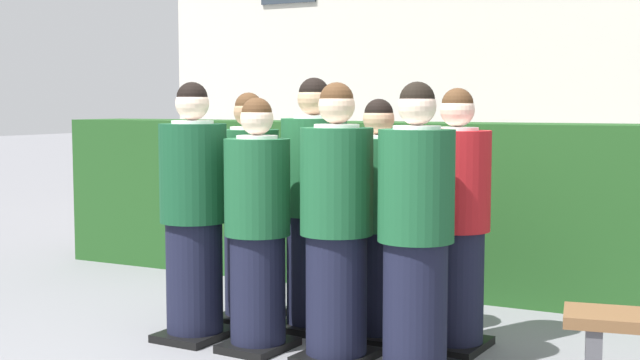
{
  "coord_description": "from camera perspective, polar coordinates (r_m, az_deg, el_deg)",
  "views": [
    {
      "loc": [
        2.46,
        -4.44,
        1.53
      ],
      "look_at": [
        0.0,
        0.29,
        1.05
      ],
      "focal_mm": 47.66,
      "sensor_mm": 36.0,
      "label": 1
    }
  ],
  "objects": [
    {
      "name": "ground_plane",
      "position": [
        5.3,
        -1.47,
        -11.64
      ],
      "size": [
        60.0,
        60.0,
        0.0
      ],
      "primitive_type": "plane",
      "color": "slate"
    },
    {
      "name": "student_front_row_0",
      "position": [
        5.55,
        -8.48,
        -2.51
      ],
      "size": [
        0.43,
        0.53,
        1.67
      ],
      "color": "black",
      "rests_on": "ground"
    },
    {
      "name": "student_front_row_1",
      "position": [
        5.26,
        -4.21,
        -3.44
      ],
      "size": [
        0.41,
        0.47,
        1.57
      ],
      "color": "black",
      "rests_on": "ground"
    },
    {
      "name": "student_front_row_2",
      "position": [
        5.01,
        1.13,
        -3.36
      ],
      "size": [
        0.43,
        0.5,
        1.65
      ],
      "color": "black",
      "rests_on": "ground"
    },
    {
      "name": "student_front_row_3",
      "position": [
        4.79,
        6.45,
        -3.79
      ],
      "size": [
        0.43,
        0.54,
        1.65
      ],
      "color": "black",
      "rests_on": "ground"
    },
    {
      "name": "student_rear_row_0",
      "position": [
        5.99,
        -4.77,
        -2.21
      ],
      "size": [
        0.42,
        0.47,
        1.61
      ],
      "color": "black",
      "rests_on": "ground"
    },
    {
      "name": "student_rear_row_1",
      "position": [
        5.72,
        -0.4,
        -2.06
      ],
      "size": [
        0.44,
        0.51,
        1.7
      ],
      "color": "black",
      "rests_on": "ground"
    },
    {
      "name": "student_rear_row_2",
      "position": [
        5.5,
        3.92,
        -3.1
      ],
      "size": [
        0.41,
        0.49,
        1.56
      ],
      "color": "black",
      "rests_on": "ground"
    },
    {
      "name": "student_in_red_blazer",
      "position": [
        5.32,
        9.1,
        -3.08
      ],
      "size": [
        0.42,
        0.52,
        1.63
      ],
      "color": "black",
      "rests_on": "ground"
    },
    {
      "name": "hedge",
      "position": [
        7.06,
        6.92,
        -1.74
      ],
      "size": [
        7.0,
        0.7,
        1.38
      ],
      "color": "#214C1E",
      "rests_on": "ground"
    }
  ]
}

